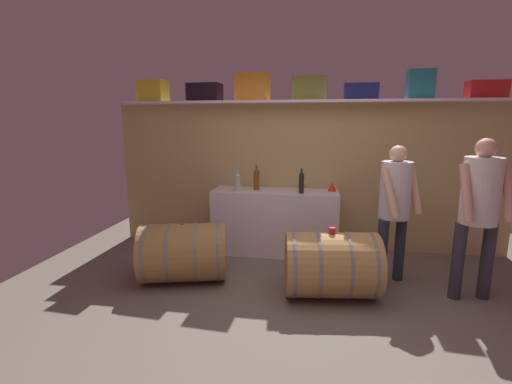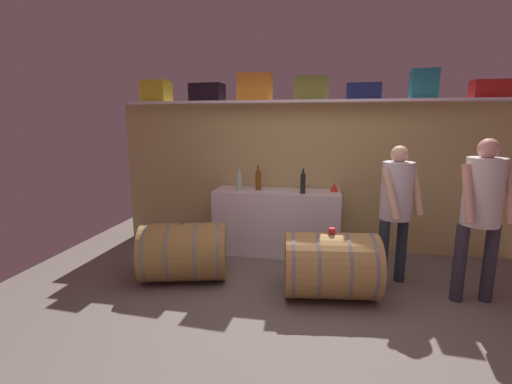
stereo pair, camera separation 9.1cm
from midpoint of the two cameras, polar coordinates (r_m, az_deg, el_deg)
name	(u,v)px [view 2 (the right image)]	position (r m, az deg, el deg)	size (l,w,h in m)	color
ground_plane	(298,298)	(3.84, 7.37, -16.39)	(6.54, 7.41, 0.02)	#6C6259
back_wall_panel	(307,177)	(5.04, 8.71, 2.34)	(5.34, 0.10, 2.00)	tan
high_shelf_board	(309,102)	(4.84, 9.00, 14.03)	(4.91, 0.40, 0.03)	silver
toolcase_yellow	(156,91)	(5.36, -15.13, 15.23)	(0.37, 0.28, 0.29)	yellow
toolcase_black	(207,93)	(5.09, -7.24, 15.44)	(0.44, 0.29, 0.24)	black
toolcase_orange	(255,87)	(4.93, 0.38, 16.34)	(0.43, 0.27, 0.35)	orange
toolcase_olive	(311,88)	(4.85, 9.32, 15.99)	(0.43, 0.19, 0.30)	olive
toolcase_navy	(363,91)	(4.88, 17.28, 15.04)	(0.42, 0.23, 0.20)	navy
toolcase_teal	(424,84)	(5.01, 25.64, 15.21)	(0.30, 0.27, 0.35)	teal
toolcase_red	(491,89)	(5.24, 33.80, 13.46)	(0.43, 0.22, 0.21)	red
work_cabinet	(277,222)	(4.87, 3.86, -4.74)	(1.66, 0.54, 0.86)	white
wine_bottle_amber	(258,179)	(4.79, 0.91, 2.08)	(0.08, 0.08, 0.33)	brown
wine_bottle_dark	(303,182)	(4.58, 8.06, 1.54)	(0.07, 0.07, 0.32)	black
wine_bottle_clear	(239,181)	(4.71, -2.13, 1.70)	(0.07, 0.07, 0.30)	#ABC9B9
wine_glass	(304,182)	(4.87, 8.13, 1.57)	(0.09, 0.09, 0.15)	white
red_funnel	(334,187)	(4.80, 12.88, 0.77)	(0.11, 0.11, 0.12)	red
wine_barrel_near	(331,265)	(3.76, 12.50, -11.33)	(0.99, 0.77, 0.68)	#AB8248
wine_barrel_far	(184,252)	(4.13, -10.79, -9.33)	(1.06, 0.85, 0.66)	olive
tasting_cup	(332,231)	(3.64, 12.68, -6.05)	(0.07, 0.07, 0.06)	red
winemaker_pouring	(396,201)	(4.08, 22.05, -1.37)	(0.50, 0.47, 1.52)	#26313B
visitor_tasting	(482,204)	(4.04, 32.89, -1.66)	(0.50, 0.43, 1.61)	#332E3B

